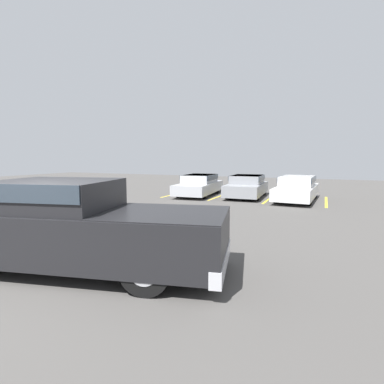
# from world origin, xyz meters

# --- Properties ---
(ground_plane) EXTENTS (60.00, 60.00, 0.00)m
(ground_plane) POSITION_xyz_m (0.00, 0.00, 0.00)
(ground_plane) COLOR #4C4947
(stall_stripe_a) EXTENTS (0.12, 4.07, 0.01)m
(stall_stripe_a) POSITION_xyz_m (-3.46, 12.66, 0.00)
(stall_stripe_a) COLOR yellow
(stall_stripe_a) RESTS_ON ground_plane
(stall_stripe_b) EXTENTS (0.12, 4.07, 0.01)m
(stall_stripe_b) POSITION_xyz_m (-0.64, 12.66, 0.00)
(stall_stripe_b) COLOR yellow
(stall_stripe_b) RESTS_ON ground_plane
(stall_stripe_c) EXTENTS (0.12, 4.07, 0.01)m
(stall_stripe_c) POSITION_xyz_m (2.18, 12.66, 0.00)
(stall_stripe_c) COLOR yellow
(stall_stripe_c) RESTS_ON ground_plane
(stall_stripe_d) EXTENTS (0.12, 4.07, 0.01)m
(stall_stripe_d) POSITION_xyz_m (5.00, 12.66, 0.00)
(stall_stripe_d) COLOR yellow
(stall_stripe_d) RESTS_ON ground_plane
(pickup_truck) EXTENTS (6.45, 3.30, 1.79)m
(pickup_truck) POSITION_xyz_m (0.32, 0.57, 0.90)
(pickup_truck) COLOR black
(pickup_truck) RESTS_ON ground_plane
(parked_sedan_a) EXTENTS (2.19, 4.85, 1.22)m
(parked_sedan_a) POSITION_xyz_m (-1.92, 12.57, 0.65)
(parked_sedan_a) COLOR #B7BABF
(parked_sedan_a) RESTS_ON ground_plane
(parked_sedan_b) EXTENTS (2.01, 4.31, 1.23)m
(parked_sedan_b) POSITION_xyz_m (0.86, 12.88, 0.65)
(parked_sedan_b) COLOR gray
(parked_sedan_b) RESTS_ON ground_plane
(parked_sedan_c) EXTENTS (2.01, 4.80, 1.27)m
(parked_sedan_c) POSITION_xyz_m (3.58, 12.53, 0.68)
(parked_sedan_c) COLOR silver
(parked_sedan_c) RESTS_ON ground_plane
(wheel_stop_curb) EXTENTS (1.91, 0.20, 0.14)m
(wheel_stop_curb) POSITION_xyz_m (-0.87, 15.07, 0.07)
(wheel_stop_curb) COLOR #B7B2A8
(wheel_stop_curb) RESTS_ON ground_plane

